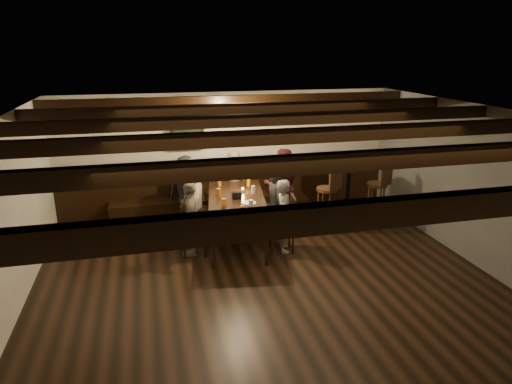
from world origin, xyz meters
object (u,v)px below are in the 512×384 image
object	(u,v)px
person_bench_left	(186,190)
person_right_far	(284,216)
chair_right_far	(282,234)
person_right_near	(277,197)
chair_left_far	(194,238)
high_top_table	(348,186)
chair_left_near	(196,218)
chair_right_near	(275,215)
dining_table	(237,201)
bar_stool_left	(326,209)
person_bench_centre	(234,185)
person_left_near	(193,196)
bar_stool_right	(376,204)
person_left_far	(191,218)
person_bench_right	(282,185)

from	to	relation	value
person_bench_left	person_right_far	bearing A→B (deg)	140.71
chair_right_far	person_right_near	distance (m)	0.96
chair_left_far	high_top_table	size ratio (longest dim) A/B	0.75
chair_left_near	chair_right_near	distance (m)	1.44
dining_table	chair_right_far	distance (m)	0.95
bar_stool_left	high_top_table	bearing A→B (deg)	-7.22
person_bench_centre	person_bench_left	bearing A→B (deg)	9.46
person_left_near	chair_right_near	bearing A→B (deg)	90.00
dining_table	person_bench_centre	size ratio (longest dim) A/B	1.61
person_bench_centre	bar_stool_right	size ratio (longest dim) A/B	1.16
chair_right_near	person_right_near	distance (m)	0.34
dining_table	person_bench_centre	xyz separation A→B (m)	(0.16, 1.04, -0.03)
dining_table	chair_left_near	world-z (taller)	chair_left_near
person_bench_centre	person_right_far	xyz separation A→B (m)	(0.51, -1.60, -0.08)
dining_table	person_left_near	distance (m)	0.88
person_left_near	person_right_near	world-z (taller)	person_left_near
chair_left_far	person_left_far	world-z (taller)	person_left_far
dining_table	chair_left_far	distance (m)	0.96
chair_left_far	high_top_table	world-z (taller)	high_top_table
person_right_near	person_right_far	bearing A→B (deg)	180.00
chair_right_far	high_top_table	distance (m)	1.74
person_left_far	person_right_near	xyz separation A→B (m)	(1.62, 0.66, 0.01)
person_bench_centre	person_left_far	size ratio (longest dim) A/B	1.13
person_left_near	person_right_far	world-z (taller)	person_left_near
chair_left_near	high_top_table	size ratio (longest dim) A/B	0.77
bar_stool_left	person_left_far	bearing A→B (deg)	158.04
person_bench_right	bar_stool_left	bearing A→B (deg)	137.53
chair_left_far	chair_right_far	size ratio (longest dim) A/B	0.94
chair_right_far	person_right_near	world-z (taller)	person_right_near
person_bench_left	person_bench_right	distance (m)	1.80
chair_right_near	person_bench_centre	size ratio (longest dim) A/B	0.65
chair_left_far	person_bench_left	size ratio (longest dim) A/B	0.66
person_bench_centre	high_top_table	size ratio (longest dim) A/B	1.18
chair_right_far	person_right_near	size ratio (longest dim) A/B	0.75
chair_right_far	person_right_far	distance (m)	0.32
chair_left_near	chair_right_near	world-z (taller)	chair_right_near
person_left_far	person_right_near	world-z (taller)	person_right_near
chair_right_near	person_bench_right	xyz separation A→B (m)	(0.25, 0.42, 0.43)
chair_left_near	person_bench_left	distance (m)	0.62
person_bench_centre	person_bench_right	bearing A→B (deg)	170.54
chair_left_far	person_bench_right	bearing A→B (deg)	129.84
person_bench_centre	high_top_table	xyz separation A→B (m)	(1.97, -0.83, 0.08)
dining_table	person_bench_right	world-z (taller)	person_bench_right
dining_table	bar_stool_left	distance (m)	1.65
bar_stool_right	person_right_near	bearing A→B (deg)	145.67
chair_left_far	person_bench_centre	distance (m)	1.72
person_right_far	bar_stool_right	bearing A→B (deg)	-63.90
dining_table	person_bench_left	xyz separation A→B (m)	(-0.75, 1.03, -0.06)
chair_right_near	dining_table	bearing A→B (deg)	122.05
person_left_near	bar_stool_left	size ratio (longest dim) A/B	1.15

